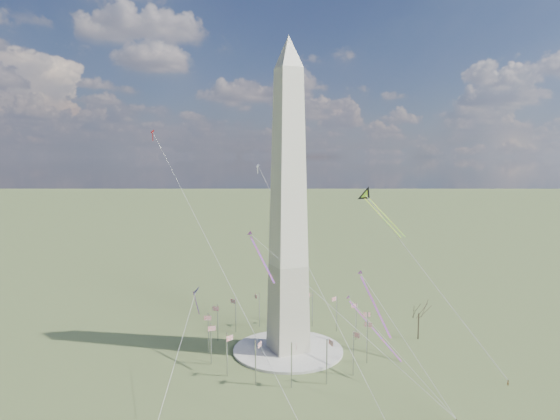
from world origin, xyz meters
name	(u,v)px	position (x,y,z in m)	size (l,w,h in m)	color
ground	(288,351)	(0.00, 0.00, 0.00)	(2000.00, 2000.00, 0.00)	#4B5D2E
plaza	(288,350)	(0.00, 0.00, 0.40)	(36.00, 36.00, 0.80)	beige
washington_monument	(288,206)	(0.00, 0.00, 47.95)	(15.56, 15.56, 100.00)	#BDB49F
flagpole_ring	(288,330)	(0.00, 0.00, 7.27)	(54.40, 54.40, 13.00)	#B7B8BD
tree_near	(419,311)	(46.37, -8.18, 9.90)	(7.93, 7.93, 13.89)	#443729
person_east	(508,383)	(45.91, -47.12, 0.83)	(0.61, 0.40, 1.66)	gray
kite_delta_black	(367,197)	(37.71, 11.99, 48.64)	(9.29, 20.78, 16.93)	black
kite_diamond_purple	(196,294)	(-30.91, -2.37, 23.31)	(2.31, 2.95, 8.62)	navy
kite_streamer_left	(370,294)	(19.39, -17.95, 21.58)	(4.52, 21.76, 14.99)	red
kite_streamer_mid	(258,251)	(-11.97, -4.30, 35.03)	(1.85, 18.50, 12.69)	red
kite_streamer_right	(365,319)	(25.07, -7.09, 9.81)	(7.45, 23.90, 16.71)	red
kite_small_red	(153,133)	(-35.67, 37.35, 71.96)	(1.13, 1.54, 3.91)	red
kite_small_white	(258,167)	(5.84, 42.07, 59.69)	(1.07, 1.75, 4.05)	white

